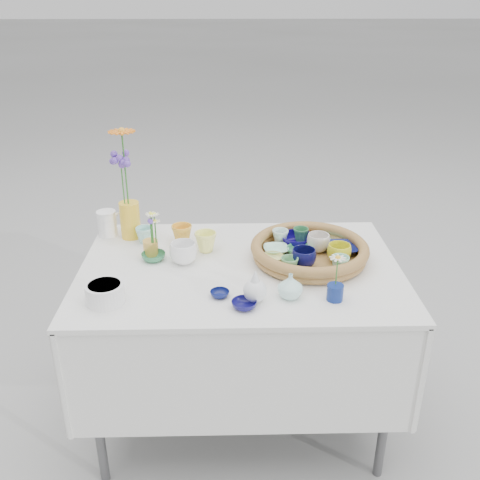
{
  "coord_description": "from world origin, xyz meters",
  "views": [
    {
      "loc": [
        -0.04,
        -1.87,
        1.75
      ],
      "look_at": [
        0.0,
        0.02,
        0.87
      ],
      "focal_mm": 40.0,
      "sensor_mm": 36.0,
      "label": 1
    }
  ],
  "objects_px": {
    "display_table": "(240,415)",
    "tall_vase_yellow": "(130,220)",
    "wicker_tray": "(309,251)",
    "bud_vase_seafoam": "(290,286)"
  },
  "relations": [
    {
      "from": "display_table",
      "to": "wicker_tray",
      "type": "xyz_separation_m",
      "value": [
        0.28,
        0.05,
        0.8
      ]
    },
    {
      "from": "wicker_tray",
      "to": "bud_vase_seafoam",
      "type": "relative_size",
      "value": 5.07
    },
    {
      "from": "display_table",
      "to": "tall_vase_yellow",
      "type": "distance_m",
      "value": 1.01
    },
    {
      "from": "display_table",
      "to": "wicker_tray",
      "type": "bearing_deg",
      "value": 10.12
    },
    {
      "from": "wicker_tray",
      "to": "bud_vase_seafoam",
      "type": "distance_m",
      "value": 0.31
    },
    {
      "from": "bud_vase_seafoam",
      "to": "tall_vase_yellow",
      "type": "height_order",
      "value": "tall_vase_yellow"
    },
    {
      "from": "tall_vase_yellow",
      "to": "display_table",
      "type": "bearing_deg",
      "value": -31.46
    },
    {
      "from": "display_table",
      "to": "tall_vase_yellow",
      "type": "bearing_deg",
      "value": 148.54
    },
    {
      "from": "wicker_tray",
      "to": "tall_vase_yellow",
      "type": "xyz_separation_m",
      "value": [
        -0.75,
        0.24,
        0.04
      ]
    },
    {
      "from": "wicker_tray",
      "to": "bud_vase_seafoam",
      "type": "height_order",
      "value": "bud_vase_seafoam"
    }
  ]
}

